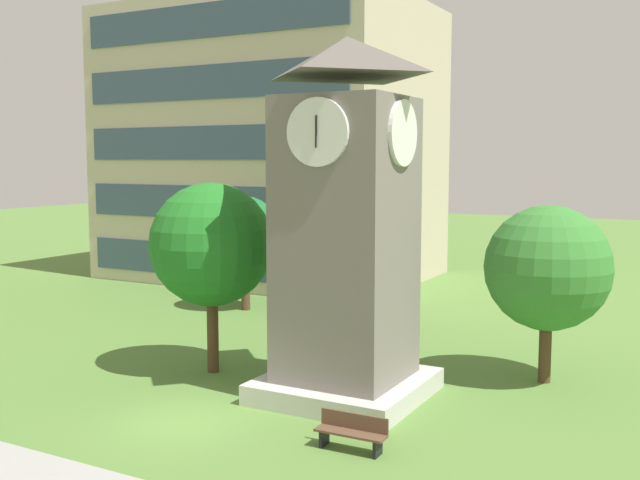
{
  "coord_description": "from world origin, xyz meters",
  "views": [
    {
      "loc": [
        12.56,
        -15.38,
        7.05
      ],
      "look_at": [
        1.42,
        5.04,
        4.56
      ],
      "focal_mm": 41.63,
      "sensor_mm": 36.0,
      "label": 1
    }
  ],
  "objects_px": {
    "tree_streetside": "(245,231)",
    "tree_near_tower": "(211,245)",
    "clock_tower": "(346,239)",
    "tree_by_building": "(548,268)",
    "park_bench": "(352,432)"
  },
  "relations": [
    {
      "from": "tree_streetside",
      "to": "tree_near_tower",
      "type": "xyz_separation_m",
      "value": [
        4.91,
        -9.13,
        0.55
      ]
    },
    {
      "from": "clock_tower",
      "to": "tree_near_tower",
      "type": "bearing_deg",
      "value": 177.97
    },
    {
      "from": "clock_tower",
      "to": "tree_streetside",
      "type": "distance_m",
      "value": 13.68
    },
    {
      "from": "tree_by_building",
      "to": "tree_near_tower",
      "type": "xyz_separation_m",
      "value": [
        -10.01,
        -4.12,
        0.61
      ]
    },
    {
      "from": "clock_tower",
      "to": "tree_streetside",
      "type": "relative_size",
      "value": 1.96
    },
    {
      "from": "park_bench",
      "to": "tree_near_tower",
      "type": "bearing_deg",
      "value": 151.3
    },
    {
      "from": "park_bench",
      "to": "tree_near_tower",
      "type": "xyz_separation_m",
      "value": [
        -7.07,
        3.87,
        3.82
      ]
    },
    {
      "from": "tree_by_building",
      "to": "tree_near_tower",
      "type": "distance_m",
      "value": 10.84
    },
    {
      "from": "park_bench",
      "to": "tree_streetside",
      "type": "distance_m",
      "value": 17.99
    },
    {
      "from": "park_bench",
      "to": "tree_by_building",
      "type": "xyz_separation_m",
      "value": [
        2.94,
        7.99,
        3.22
      ]
    },
    {
      "from": "tree_streetside",
      "to": "tree_by_building",
      "type": "distance_m",
      "value": 15.74
    },
    {
      "from": "park_bench",
      "to": "tree_near_tower",
      "type": "relative_size",
      "value": 0.28
    },
    {
      "from": "tree_streetside",
      "to": "tree_by_building",
      "type": "xyz_separation_m",
      "value": [
        14.92,
        -5.01,
        -0.06
      ]
    },
    {
      "from": "park_bench",
      "to": "tree_streetside",
      "type": "relative_size",
      "value": 0.34
    },
    {
      "from": "park_bench",
      "to": "tree_streetside",
      "type": "bearing_deg",
      "value": 132.67
    }
  ]
}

